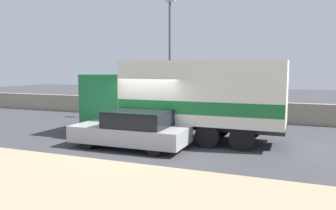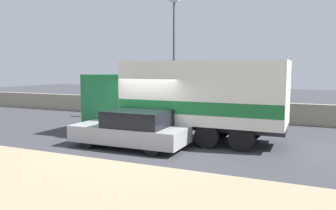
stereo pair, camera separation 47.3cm
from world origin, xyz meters
The scene contains 6 objects.
ground_plane centered at (0.00, 0.00, 0.00)m, with size 80.00×80.00×0.00m, color #38383D.
dirt_shoulder_foreground centered at (0.00, -5.06, 0.02)m, with size 60.00×6.38×0.04m.
stone_wall_backdrop centered at (0.00, 7.74, 0.56)m, with size 60.00×0.35×1.11m.
street_lamp centered at (-1.36, 6.80, 3.95)m, with size 0.56×0.28×6.80m.
box_truck centered at (1.13, 2.10, 1.76)m, with size 8.21×2.56×3.19m.
car_hatchback centered at (-0.19, -0.02, 0.68)m, with size 4.27×1.81×1.39m.
Camera 1 is at (5.32, -10.49, 2.87)m, focal length 35.00 mm.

